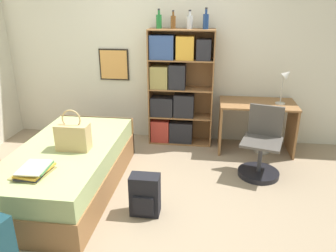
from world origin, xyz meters
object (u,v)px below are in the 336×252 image
object	(u,v)px
bottle_brown	(173,22)
desk_chair	(261,154)
backpack	(145,195)
handbag	(73,136)
bottle_green	(159,21)
waste_bin	(262,143)
bottle_blue	(206,21)
desk	(256,118)
bookcase	(175,89)
bed	(69,168)
bottle_clear	(190,22)
book_stack_on_bed	(34,170)
desk_lamp	(285,80)

from	to	relation	value
bottle_brown	desk_chair	distance (m)	2.09
backpack	handbag	bearing A→B (deg)	160.25
handbag	bottle_brown	bearing A→B (deg)	60.44
handbag	bottle_green	distance (m)	2.02
desk_chair	waste_bin	size ratio (longest dim) A/B	3.28
bottle_blue	desk	size ratio (longest dim) A/B	0.27
bookcase	backpack	xyz separation A→B (m)	(-0.10, -1.85, -0.61)
handbag	bottle_green	bearing A→B (deg)	66.42
bed	bottle_green	distance (m)	2.27
bookcase	desk	world-z (taller)	bookcase
bottle_clear	waste_bin	size ratio (longest dim) A/B	0.94
handbag	desk_chair	world-z (taller)	handbag
bottle_green	bottle_brown	bearing A→B (deg)	-4.52
bookcase	bottle_brown	bearing A→B (deg)	-175.88
book_stack_on_bed	waste_bin	size ratio (longest dim) A/B	1.41
waste_bin	backpack	bearing A→B (deg)	-129.73
bottle_brown	bottle_clear	size ratio (longest dim) A/B	0.98
desk	waste_bin	xyz separation A→B (m)	(0.11, -0.06, -0.35)
bed	bottle_blue	bearing A→B (deg)	45.87
handbag	book_stack_on_bed	world-z (taller)	handbag
bookcase	desk	bearing A→B (deg)	-6.92
bottle_brown	book_stack_on_bed	bearing A→B (deg)	-116.03
book_stack_on_bed	bottle_blue	size ratio (longest dim) A/B	1.32
bed	bottle_brown	size ratio (longest dim) A/B	8.40
bookcase	backpack	bearing A→B (deg)	-93.04
bottle_brown	bottle_clear	world-z (taller)	bottle_clear
bed	handbag	distance (m)	0.44
bookcase	backpack	world-z (taller)	bookcase
handbag	waste_bin	xyz separation A→B (m)	(2.19, 1.35, -0.55)
handbag	desk_chair	bearing A→B (deg)	18.44
bookcase	desk_lamp	bearing A→B (deg)	-6.28
bottle_clear	desk_chair	size ratio (longest dim) A/B	0.29
bookcase	desk_chair	size ratio (longest dim) A/B	1.97
book_stack_on_bed	bottle_brown	size ratio (longest dim) A/B	1.52
handbag	waste_bin	size ratio (longest dim) A/B	1.73
bottle_green	bed	bearing A→B (deg)	-118.17
desk	desk_chair	world-z (taller)	desk_chair
bottle_blue	book_stack_on_bed	bearing A→B (deg)	-124.87
book_stack_on_bed	bottle_brown	bearing A→B (deg)	63.97
bottle_clear	desk	bearing A→B (deg)	-9.21
bottle_blue	desk_lamp	size ratio (longest dim) A/B	0.56
bed	book_stack_on_bed	world-z (taller)	book_stack_on_bed
bookcase	desk_lamp	size ratio (longest dim) A/B	3.41
bed	desk_chair	bearing A→B (deg)	15.88
handbag	bookcase	size ratio (longest dim) A/B	0.27
book_stack_on_bed	bookcase	bearing A→B (deg)	63.17
handbag	bed	bearing A→B (deg)	150.64
book_stack_on_bed	desk_chair	xyz separation A→B (m)	(2.21, 1.25, -0.30)
book_stack_on_bed	desk_chair	world-z (taller)	desk_chair
bottle_blue	bottle_clear	bearing A→B (deg)	173.50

